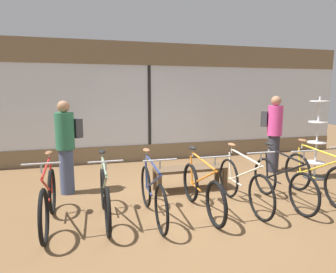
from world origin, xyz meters
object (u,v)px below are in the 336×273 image
(bicycle_center_right, at_px, (243,184))
(customer_near_rack, at_px, (66,144))
(bicycle_right, at_px, (282,182))
(bicycle_far_left, at_px, (48,200))
(bicycle_far_right, at_px, (317,177))
(bicycle_center, at_px, (202,190))
(bicycle_left, at_px, (105,196))
(display_bench, at_px, (190,171))
(accessory_rack, at_px, (316,145))
(customer_by_window, at_px, (274,131))
(bicycle_center_left, at_px, (152,193))

(bicycle_center_right, xyz_separation_m, customer_near_rack, (-2.84, 1.50, 0.55))
(bicycle_center_right, distance_m, bicycle_right, 0.72)
(bicycle_far_left, bearing_deg, bicycle_far_right, -1.27)
(bicycle_center_right, bearing_deg, bicycle_center, -177.75)
(bicycle_left, height_order, bicycle_center_right, bicycle_center_right)
(bicycle_center, bearing_deg, bicycle_center_right, 2.25)
(bicycle_far_left, xyz_separation_m, bicycle_right, (3.75, -0.14, -0.01))
(display_bench, bearing_deg, accessory_rack, 0.75)
(bicycle_far_right, height_order, accessory_rack, accessory_rack)
(bicycle_right, xyz_separation_m, display_bench, (-1.27, 1.11, -0.02))
(display_bench, height_order, customer_by_window, customer_by_window)
(bicycle_right, distance_m, customer_near_rack, 3.92)
(bicycle_center, distance_m, customer_by_window, 3.19)
(bicycle_right, relative_size, bicycle_far_right, 0.98)
(display_bench, distance_m, customer_near_rack, 2.40)
(bicycle_far_right, height_order, display_bench, bicycle_far_right)
(bicycle_center_left, xyz_separation_m, customer_by_window, (3.35, 1.83, 0.59))
(bicycle_center_left, xyz_separation_m, bicycle_far_right, (3.01, 0.02, 0.01))
(customer_near_rack, bearing_deg, accessory_rack, -4.44)
(bicycle_left, height_order, accessory_rack, accessory_rack)
(bicycle_left, bearing_deg, bicycle_right, -2.56)
(bicycle_center_left, height_order, bicycle_center, bicycle_center_left)
(bicycle_far_right, xyz_separation_m, customer_by_window, (0.34, 1.81, 0.58))
(bicycle_far_left, distance_m, customer_near_rack, 1.53)
(display_bench, bearing_deg, bicycle_center_left, -132.34)
(display_bench, bearing_deg, bicycle_center, -100.14)
(bicycle_left, relative_size, customer_by_window, 0.93)
(bicycle_right, height_order, bicycle_far_right, bicycle_far_right)
(bicycle_left, xyz_separation_m, bicycle_far_right, (3.71, -0.09, 0.02))
(bicycle_left, relative_size, accessory_rack, 0.94)
(bicycle_center_left, distance_m, bicycle_center, 0.80)
(customer_by_window, bearing_deg, customer_near_rack, -176.37)
(bicycle_center_left, xyz_separation_m, bicycle_right, (2.26, -0.02, -0.00))
(bicycle_center, bearing_deg, bicycle_right, -1.02)
(bicycle_center_left, xyz_separation_m, bicycle_center_right, (1.55, 0.04, 0.01))
(bicycle_far_left, height_order, customer_near_rack, customer_near_rack)
(accessory_rack, relative_size, customer_by_window, 1.00)
(bicycle_left, xyz_separation_m, bicycle_center_left, (0.70, -0.11, 0.01))
(bicycle_center_left, height_order, display_bench, bicycle_center_left)
(bicycle_far_left, distance_m, bicycle_right, 3.75)
(bicycle_center_left, distance_m, display_bench, 1.47)
(bicycle_center_left, bearing_deg, bicycle_far_left, 175.40)
(bicycle_center_left, bearing_deg, bicycle_center, 0.54)
(bicycle_center_left, height_order, bicycle_center_right, bicycle_center_right)
(bicycle_far_right, distance_m, customer_by_window, 1.93)
(bicycle_far_left, xyz_separation_m, bicycle_far_right, (4.50, -0.10, 0.00))
(bicycle_left, bearing_deg, bicycle_center_left, -9.24)
(bicycle_left, distance_m, customer_near_rack, 1.64)
(bicycle_far_left, relative_size, display_bench, 1.24)
(customer_near_rack, bearing_deg, bicycle_far_left, -97.85)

